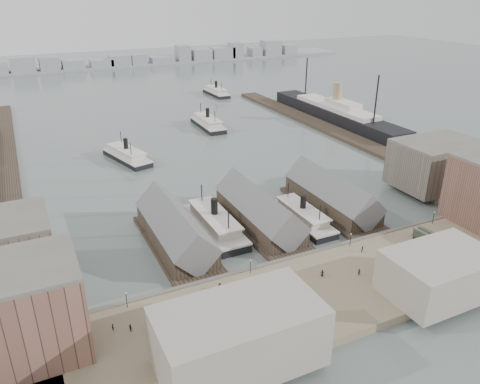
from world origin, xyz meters
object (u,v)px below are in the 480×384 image
ferry_docked_west (215,223)px  horse_cart_right (389,270)px  ocean_steamer (336,113)px  horse_cart_center (267,287)px  tram (429,239)px  horse_cart_left (159,320)px

ferry_docked_west → horse_cart_right: (28.57, -41.21, 0.23)m
ferry_docked_west → ocean_steamer: size_ratio=0.31×
horse_cart_center → tram: bearing=-62.5°
ferry_docked_west → horse_cart_right: 50.15m
ocean_steamer → tram: size_ratio=10.46×
ferry_docked_west → horse_cart_center: 34.60m
ocean_steamer → tram: (-57.14, -119.78, -0.61)m
tram → horse_cart_left: size_ratio=2.24×
ocean_steamer → horse_cart_left: size_ratio=23.40×
tram → horse_cart_left: 75.05m
tram → horse_cart_right: tram is taller
ferry_docked_west → horse_cart_center: size_ratio=6.45×
ocean_steamer → ferry_docked_west: bearing=-141.2°
horse_cart_left → horse_cart_right: 56.10m
horse_cart_left → horse_cart_center: (25.59, 0.44, -0.01)m
horse_cart_right → tram: bearing=-84.1°
tram → horse_cart_center: 49.46m
horse_cart_left → horse_cart_center: 25.60m
horse_cart_right → ocean_steamer: bearing=-42.4°
ocean_steamer → horse_cart_right: bearing=-121.3°
ocean_steamer → horse_cart_center: ocean_steamer is taller
horse_cart_left → ocean_steamer: bearing=-4.6°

